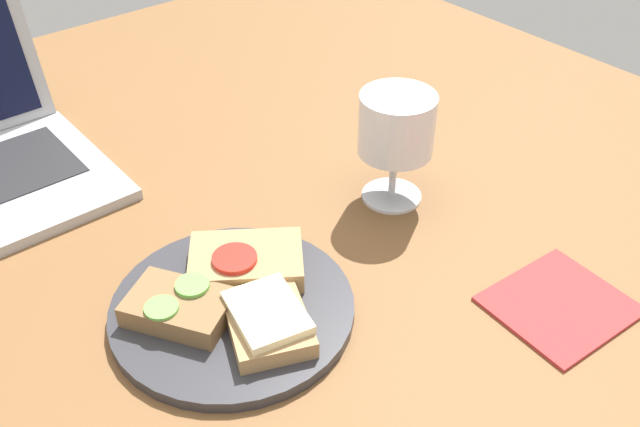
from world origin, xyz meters
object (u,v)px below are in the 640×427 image
object	(u,v)px
sandwich_with_cheese	(268,320)
sandwich_with_tomato	(246,262)
sandwich_with_cucumber	(179,306)
wine_glass	(396,129)
napkin	(559,305)
plate	(233,309)

from	to	relation	value
sandwich_with_cheese	sandwich_with_tomato	xyz separation A→B (cm)	(3.16, 8.18, -0.04)
sandwich_with_cucumber	wine_glass	xyz separation A→B (cm)	(30.62, 2.30, 7.11)
sandwich_with_cheese	wine_glass	distance (cm)	27.70
sandwich_with_tomato	napkin	world-z (taller)	sandwich_with_tomato
plate	sandwich_with_cucumber	size ratio (longest dim) A/B	2.05
sandwich_with_tomato	wine_glass	world-z (taller)	wine_glass
wine_glass	sandwich_with_tomato	bearing A→B (deg)	-177.32
plate	napkin	distance (cm)	32.83
sandwich_with_tomato	wine_glass	size ratio (longest dim) A/B	1.02
sandwich_with_cheese	napkin	world-z (taller)	sandwich_with_cheese
wine_glass	sandwich_with_cheese	bearing A→B (deg)	-159.90
sandwich_with_cucumber	napkin	bearing A→B (deg)	-35.63
sandwich_with_cheese	sandwich_with_tomato	bearing A→B (deg)	68.85
napkin	wine_glass	bearing A→B (deg)	90.11
sandwich_with_tomato	sandwich_with_cucumber	distance (cm)	8.72
plate	wine_glass	xyz separation A→B (cm)	(25.90, 4.18, 8.96)
sandwich_with_cucumber	plate	bearing A→B (deg)	-21.72
sandwich_with_tomato	sandwich_with_cucumber	world-z (taller)	sandwich_with_tomato
sandwich_with_tomato	napkin	distance (cm)	32.12
wine_glass	napkin	xyz separation A→B (cm)	(0.05, -24.28, -9.40)
plate	wine_glass	world-z (taller)	wine_glass
sandwich_with_cheese	sandwich_with_tomato	size ratio (longest dim) A/B	0.83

